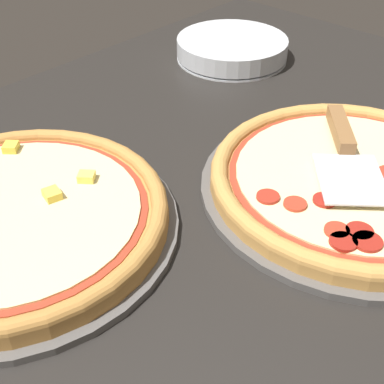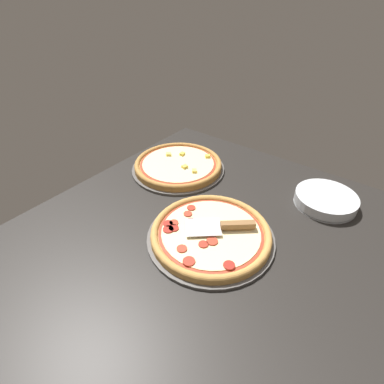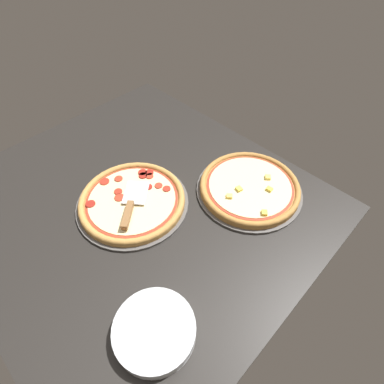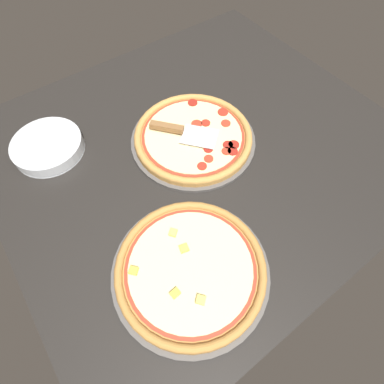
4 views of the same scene
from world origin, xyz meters
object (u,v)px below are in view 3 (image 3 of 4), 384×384
Objects in this scene: serving_spatula at (130,207)px; plate_stack at (155,330)px; pizza_back at (250,187)px; pizza_front at (132,200)px.

plate_stack is (36.05, -19.92, -2.31)cm from serving_spatula.
serving_spatula is at bearing 151.07° from plate_stack.
serving_spatula is 41.25cm from plate_stack.
pizza_back is 1.85× the size of serving_spatula.
pizza_front is at bearing -126.97° from pizza_back.
serving_spatula is (-22.50, -38.51, 1.91)cm from pizza_back.
pizza_back is at bearing 53.03° from pizza_front.
pizza_front is at bearing 149.51° from plate_stack.
plate_stack is at bearing -30.49° from pizza_front.
pizza_back reaches higher than plate_stack.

